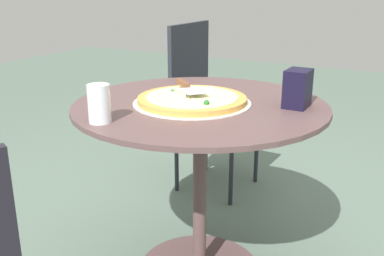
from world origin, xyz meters
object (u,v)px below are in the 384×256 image
at_px(pizza_server, 188,87).
at_px(napkin_dispenser, 298,89).
at_px(pizza_on_tray, 192,100).
at_px(patio_chair_near, 205,96).
at_px(patio_table, 200,150).
at_px(drinking_cup, 99,104).

bearing_deg(pizza_server, napkin_dispenser, -165.52).
xyz_separation_m(pizza_on_tray, patio_chair_near, (0.37, -0.81, -0.21)).
bearing_deg(pizza_on_tray, patio_table, -143.54).
relative_size(patio_table, pizza_server, 4.89).
distance_m(pizza_on_tray, drinking_cup, 0.38).
height_order(pizza_on_tray, napkin_dispenser, napkin_dispenser).
relative_size(pizza_server, drinking_cup, 1.56).
xyz_separation_m(patio_table, napkin_dispenser, (-0.33, -0.12, 0.26)).
relative_size(pizza_on_tray, drinking_cup, 3.54).
xyz_separation_m(pizza_on_tray, napkin_dispenser, (-0.36, -0.14, 0.06)).
xyz_separation_m(drinking_cup, napkin_dispenser, (-0.50, -0.49, 0.01)).
relative_size(pizza_server, napkin_dispenser, 1.43).
bearing_deg(pizza_server, patio_chair_near, -67.06).
xyz_separation_m(drinking_cup, patio_chair_near, (0.22, -1.16, -0.26)).
relative_size(patio_table, patio_chair_near, 1.00).
bearing_deg(pizza_on_tray, drinking_cup, 67.94).
distance_m(patio_table, napkin_dispenser, 0.44).
xyz_separation_m(pizza_server, napkin_dispenser, (-0.40, -0.10, 0.02)).
xyz_separation_m(pizza_on_tray, pizza_server, (0.04, -0.04, 0.04)).
bearing_deg(napkin_dispenser, patio_chair_near, -133.36).
height_order(napkin_dispenser, patio_chair_near, patio_chair_near).
height_order(pizza_server, patio_chair_near, patio_chair_near).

